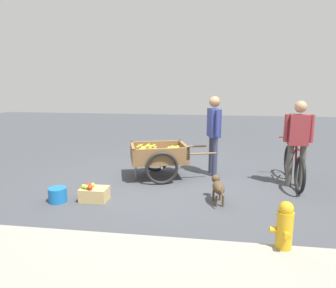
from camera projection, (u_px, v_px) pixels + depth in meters
ground_plane at (175, 183)px, 5.98m from camera, size 24.00×24.00×0.00m
fruit_cart at (159, 157)px, 6.27m from camera, size 1.80×1.23×0.72m
vendor_person at (214, 128)px, 6.35m from camera, size 0.30×0.55×1.64m
bicycle at (294, 166)px, 5.91m from camera, size 0.46×1.66×0.85m
cyclist_person at (298, 136)px, 5.64m from camera, size 0.52×0.22×1.60m
dog at (218, 187)px, 5.01m from camera, size 0.25×0.67×0.40m
fire_hydrant at (284, 230)px, 3.43m from camera, size 0.25×0.25×0.67m
plastic_bucket at (58, 195)px, 5.06m from camera, size 0.29×0.29×0.24m
apple_crate at (94, 193)px, 5.12m from camera, size 0.44×0.32×0.32m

